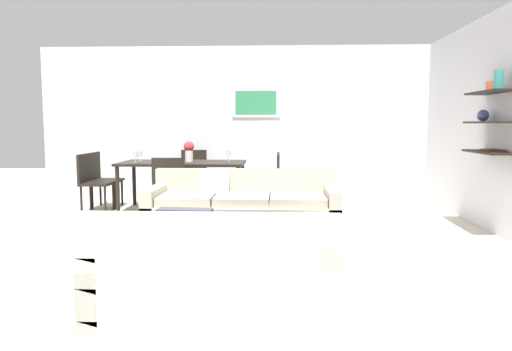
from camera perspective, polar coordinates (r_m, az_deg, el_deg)
ground_plane at (r=5.53m, az=-1.59°, el=-7.96°), size 18.00×18.00×0.00m
back_wall_unit at (r=8.88m, az=2.05°, el=6.13°), size 8.40×0.09×2.70m
right_wall_shelf_unit at (r=6.50m, az=26.63°, el=5.51°), size 0.34×8.20×2.70m
sofa_beige at (r=5.80m, az=-1.55°, el=-4.35°), size 2.19×0.90×0.78m
loveseat_white at (r=3.52m, az=-4.75°, el=-11.28°), size 1.66×0.90×0.78m
coffee_table at (r=4.71m, az=-0.52°, el=-8.07°), size 1.06×0.96×0.38m
decorative_bowl at (r=4.60m, az=-0.44°, el=-5.41°), size 0.30×0.30×0.08m
apple_on_coffee_table at (r=4.72m, az=-3.23°, el=-5.15°), size 0.09×0.09×0.09m
dining_table at (r=7.69m, az=-8.45°, el=1.09°), size 1.90×0.95×0.75m
dining_chair_right_far at (r=7.77m, az=1.75°, el=-0.12°), size 0.44×0.44×0.88m
dining_chair_right_near at (r=7.35m, az=1.69°, el=-0.48°), size 0.44×0.44×0.88m
dining_chair_head at (r=8.57m, az=-7.28°, el=0.40°), size 0.44×0.44×0.88m
dining_chair_foot at (r=6.85m, az=-9.86°, el=-1.04°), size 0.44×0.44×0.88m
dining_chair_left_near at (r=7.88m, az=-18.46°, el=-0.35°), size 0.44×0.44×0.88m
dining_chair_left_far at (r=8.28m, az=-17.39°, el=-0.02°), size 0.44×0.44×0.88m
wine_glass_foot at (r=7.27m, az=-9.10°, el=2.22°), size 0.06×0.06×0.16m
wine_glass_left_near at (r=7.73m, az=-13.73°, el=2.33°), size 0.07×0.07×0.16m
wine_glass_right_far at (r=7.69m, az=-3.17°, el=2.47°), size 0.07×0.07×0.16m
wine_glass_head at (r=8.08m, az=-7.89°, el=2.56°), size 0.06×0.06×0.15m
wine_glass_left_far at (r=7.96m, az=-13.25°, el=2.43°), size 0.08×0.08×0.16m
centerpiece_vase at (r=7.66m, az=-7.74°, el=2.92°), size 0.16×0.16×0.32m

